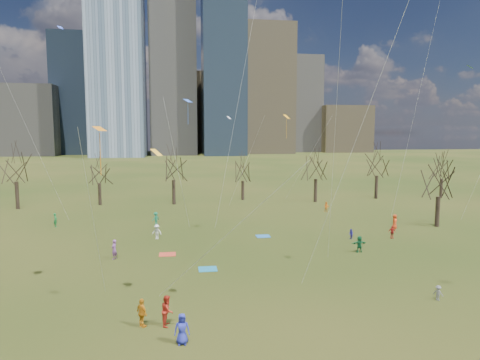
{
  "coord_description": "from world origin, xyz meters",
  "views": [
    {
      "loc": [
        -6.24,
        -30.82,
        11.79
      ],
      "look_at": [
        0.0,
        12.0,
        7.0
      ],
      "focal_mm": 32.0,
      "sensor_mm": 36.0,
      "label": 1
    }
  ],
  "objects": [
    {
      "name": "ground",
      "position": [
        0.0,
        0.0,
        0.0
      ],
      "size": [
        500.0,
        500.0,
        0.0
      ],
      "primitive_type": "plane",
      "color": "black",
      "rests_on": "ground"
    },
    {
      "name": "downtown_skyline",
      "position": [
        -2.43,
        210.64,
        39.01
      ],
      "size": [
        212.5,
        78.0,
        118.0
      ],
      "color": "slate",
      "rests_on": "ground"
    },
    {
      "name": "bare_tree_row",
      "position": [
        -0.09,
        37.22,
        6.12
      ],
      "size": [
        113.04,
        29.8,
        9.5
      ],
      "color": "black",
      "rests_on": "ground"
    },
    {
      "name": "blanket_teal",
      "position": [
        -3.82,
        5.24,
        0.01
      ],
      "size": [
        1.6,
        1.5,
        0.03
      ],
      "primitive_type": "cube",
      "color": "#196C96",
      "rests_on": "ground"
    },
    {
      "name": "blanket_navy",
      "position": [
        3.28,
        16.18,
        0.01
      ],
      "size": [
        1.6,
        1.5,
        0.03
      ],
      "primitive_type": "cube",
      "color": "#2261A3",
      "rests_on": "ground"
    },
    {
      "name": "blanket_crimson",
      "position": [
        -7.39,
        10.3,
        0.01
      ],
      "size": [
        1.6,
        1.5,
        0.03
      ],
      "primitive_type": "cube",
      "color": "#B73724",
      "rests_on": "ground"
    },
    {
      "name": "person_0",
      "position": [
        -6.16,
        -7.79,
        0.88
      ],
      "size": [
        0.87,
        0.58,
        1.77
      ],
      "primitive_type": "imported",
      "rotation": [
        0.0,
        0.0,
        6.26
      ],
      "color": "#252DA3",
      "rests_on": "ground"
    },
    {
      "name": "person_2",
      "position": [
        -7.02,
        -5.29,
        0.95
      ],
      "size": [
        0.83,
        1.0,
        1.9
      ],
      "primitive_type": "imported",
      "rotation": [
        0.0,
        0.0,
        1.45
      ],
      "color": "red",
      "rests_on": "ground"
    },
    {
      "name": "person_3",
      "position": [
        11.82,
        -4.05,
        0.54
      ],
      "size": [
        0.74,
        0.8,
        1.08
      ],
      "primitive_type": "imported",
      "rotation": [
        0.0,
        0.0,
        2.19
      ],
      "color": "slate",
      "rests_on": "ground"
    },
    {
      "name": "person_4",
      "position": [
        -8.55,
        -5.31,
        0.89
      ],
      "size": [
        0.96,
        1.11,
        1.79
      ],
      "primitive_type": "imported",
      "rotation": [
        0.0,
        0.0,
        2.19
      ],
      "color": "orange",
      "rests_on": "ground"
    },
    {
      "name": "person_5",
      "position": [
        11.43,
        8.37,
        0.83
      ],
      "size": [
        1.58,
        0.61,
        1.66
      ],
      "primitive_type": "imported",
      "rotation": [
        0.0,
        0.0,
        3.22
      ],
      "color": "#176738",
      "rests_on": "ground"
    },
    {
      "name": "person_7",
      "position": [
        -12.28,
        9.48,
        0.93
      ],
      "size": [
        0.67,
        0.8,
        1.87
      ],
      "primitive_type": "imported",
      "rotation": [
        0.0,
        0.0,
        4.32
      ],
      "color": "#7F478F",
      "rests_on": "ground"
    },
    {
      "name": "person_8",
      "position": [
        12.71,
        13.48,
        0.57
      ],
      "size": [
        0.49,
        0.6,
        1.14
      ],
      "primitive_type": "imported",
      "rotation": [
        0.0,
        0.0,
        4.83
      ],
      "color": "#312AB8",
      "rests_on": "ground"
    },
    {
      "name": "person_9",
      "position": [
        -8.7,
        16.68,
        0.83
      ],
      "size": [
        1.21,
        0.92,
        1.65
      ],
      "primitive_type": "imported",
      "rotation": [
        0.0,
        0.0,
        5.96
      ],
      "color": "silver",
      "rests_on": "ground"
    },
    {
      "name": "person_10",
      "position": [
        17.42,
        13.18,
        0.72
      ],
      "size": [
        0.89,
        0.47,
        1.44
      ],
      "primitive_type": "imported",
      "rotation": [
        0.0,
        0.0,
        6.13
      ],
      "color": "red",
      "rests_on": "ground"
    },
    {
      "name": "person_12",
      "position": [
        20.11,
        17.65,
        0.9
      ],
      "size": [
        0.88,
        1.03,
        1.79
      ],
      "primitive_type": "imported",
      "rotation": [
        0.0,
        0.0,
        1.15
      ],
      "color": "#E04118",
      "rests_on": "ground"
    },
    {
      "name": "person_13",
      "position": [
        -21.62,
        24.86,
        0.86
      ],
      "size": [
        0.54,
        0.7,
        1.73
      ],
      "primitive_type": "imported",
      "rotation": [
        0.0,
        0.0,
        1.78
      ],
      "color": "#1B7D38",
      "rests_on": "ground"
    },
    {
      "name": "person_14",
      "position": [
        15.67,
        29.73,
        0.75
      ],
      "size": [
        0.89,
        0.79,
        1.5
      ],
      "primitive_type": "imported",
      "rotation": [
        0.0,
        0.0,
        5.92
      ],
      "color": "orange",
      "rests_on": "ground"
    },
    {
      "name": "person_15",
      "position": [
        -9.17,
        24.21,
        0.83
      ],
      "size": [
        1.21,
        1.19,
        1.67
      ],
      "primitive_type": "imported",
      "rotation": [
        0.0,
        0.0,
        3.9
      ],
      "color": "#19724C",
      "rests_on": "ground"
    },
    {
      "name": "kites_airborne",
      "position": [
        1.7,
        8.82,
        14.19
      ],
      "size": [
        56.37,
        47.75,
        34.64
      ],
      "color": "orange",
      "rests_on": "ground"
    }
  ]
}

